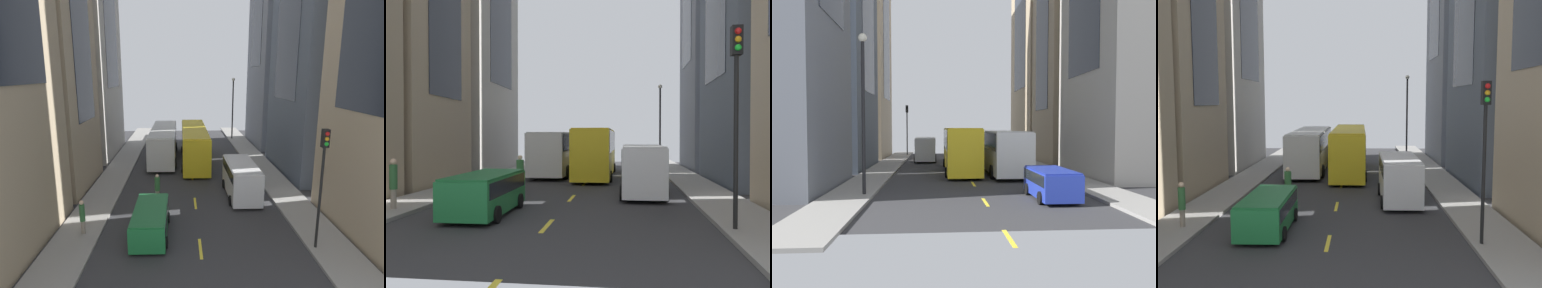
% 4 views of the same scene
% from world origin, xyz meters
% --- Properties ---
extents(ground_plane, '(40.32, 40.32, 0.00)m').
position_xyz_m(ground_plane, '(0.00, 0.00, 0.00)').
color(ground_plane, '#333335').
extents(sidewalk_west, '(2.53, 44.00, 0.15)m').
position_xyz_m(sidewalk_west, '(-6.89, 0.00, 0.07)').
color(sidewalk_west, gray).
rests_on(sidewalk_west, ground).
extents(sidewalk_east, '(2.53, 44.00, 0.15)m').
position_xyz_m(sidewalk_east, '(6.89, 0.00, 0.07)').
color(sidewalk_east, gray).
rests_on(sidewalk_east, ground).
extents(lane_stripe_1, '(0.16, 2.00, 0.01)m').
position_xyz_m(lane_stripe_1, '(0.00, -15.00, 0.01)').
color(lane_stripe_1, yellow).
rests_on(lane_stripe_1, ground).
extents(lane_stripe_2, '(0.16, 2.00, 0.01)m').
position_xyz_m(lane_stripe_2, '(0.00, -9.00, 0.01)').
color(lane_stripe_2, yellow).
rests_on(lane_stripe_2, ground).
extents(lane_stripe_3, '(0.16, 2.00, 0.01)m').
position_xyz_m(lane_stripe_3, '(0.00, -3.00, 0.01)').
color(lane_stripe_3, yellow).
rests_on(lane_stripe_3, ground).
extents(lane_stripe_4, '(0.16, 2.00, 0.01)m').
position_xyz_m(lane_stripe_4, '(0.00, 3.00, 0.01)').
color(lane_stripe_4, yellow).
rests_on(lane_stripe_4, ground).
extents(lane_stripe_5, '(0.16, 2.00, 0.01)m').
position_xyz_m(lane_stripe_5, '(0.00, 9.00, 0.01)').
color(lane_stripe_5, yellow).
rests_on(lane_stripe_5, ground).
extents(lane_stripe_6, '(0.16, 2.00, 0.01)m').
position_xyz_m(lane_stripe_6, '(0.00, 15.00, 0.01)').
color(lane_stripe_6, yellow).
rests_on(lane_stripe_6, ground).
extents(lane_stripe_7, '(0.16, 2.00, 0.01)m').
position_xyz_m(lane_stripe_7, '(0.00, 21.00, 0.01)').
color(lane_stripe_7, yellow).
rests_on(lane_stripe_7, ground).
extents(building_west_1, '(9.80, 7.76, 24.16)m').
position_xyz_m(building_west_1, '(-13.21, -5.03, 12.08)').
color(building_west_1, tan).
rests_on(building_west_1, ground).
extents(building_east_1, '(7.43, 10.38, 30.04)m').
position_xyz_m(building_east_1, '(12.04, -1.59, 15.02)').
color(building_east_1, '#4C5666').
rests_on(building_east_1, ground).
extents(city_bus_white, '(2.80, 11.25, 3.35)m').
position_xyz_m(city_bus_white, '(-2.83, 3.18, 2.01)').
color(city_bus_white, silver).
rests_on(city_bus_white, ground).
extents(streetcar_yellow, '(2.70, 12.11, 3.59)m').
position_xyz_m(streetcar_yellow, '(0.39, 1.92, 2.12)').
color(streetcar_yellow, yellow).
rests_on(streetcar_yellow, ground).
extents(delivery_van_white, '(2.25, 5.56, 2.58)m').
position_xyz_m(delivery_van_white, '(3.49, -7.73, 1.51)').
color(delivery_van_white, white).
rests_on(delivery_van_white, ground).
extents(car_green_0, '(2.05, 4.77, 1.59)m').
position_xyz_m(car_green_0, '(-2.75, -13.34, 0.94)').
color(car_green_0, '#1E7238').
rests_on(car_green_0, ground).
extents(car_blue_1, '(2.00, 4.18, 1.53)m').
position_xyz_m(car_blue_1, '(-3.41, 14.41, 0.90)').
color(car_blue_1, '#2338AD').
rests_on(car_blue_1, ground).
extents(pedestrian_crossing_mid, '(0.38, 0.38, 2.09)m').
position_xyz_m(pedestrian_crossing_mid, '(-2.69, -8.64, 1.11)').
color(pedestrian_crossing_mid, gray).
rests_on(pedestrian_crossing_mid, ground).
extents(pedestrian_waiting_curb, '(0.30, 0.30, 2.00)m').
position_xyz_m(pedestrian_waiting_curb, '(-6.57, -13.39, 1.23)').
color(pedestrian_waiting_curb, gray).
rests_on(pedestrian_waiting_curb, ground).
extents(traffic_light_near_corner, '(0.32, 0.44, 6.29)m').
position_xyz_m(traffic_light_near_corner, '(6.03, -15.31, 4.49)').
color(traffic_light_near_corner, black).
rests_on(traffic_light_near_corner, ground).
extents(streetlamp_near, '(0.44, 0.44, 8.30)m').
position_xyz_m(streetlamp_near, '(6.13, 13.05, 5.13)').
color(streetlamp_near, black).
rests_on(streetlamp_near, ground).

